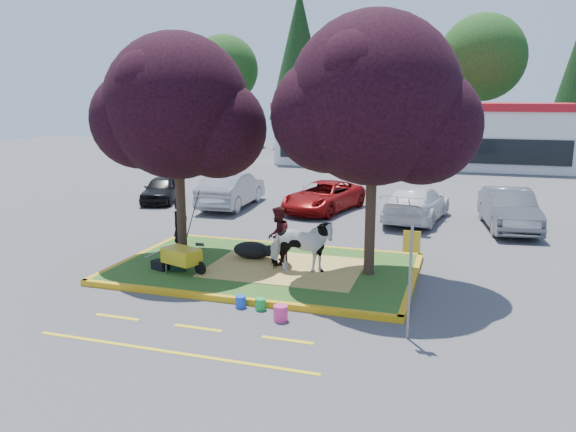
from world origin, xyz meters
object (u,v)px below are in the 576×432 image
(bucket_pink, at_px, (281,313))
(car_black, at_px, (162,189))
(sign_post, at_px, (410,268))
(wheelbarrow, at_px, (182,256))
(handler, at_px, (180,225))
(bucket_green, at_px, (260,304))
(calf, at_px, (252,250))
(cow, at_px, (301,246))
(bucket_blue, at_px, (241,302))
(car_silver, at_px, (232,189))

(bucket_pink, xyz_separation_m, car_black, (-9.78, 11.85, 0.43))
(sign_post, bearing_deg, car_black, 136.90)
(wheelbarrow, xyz_separation_m, sign_post, (6.22, -2.09, 0.87))
(wheelbarrow, relative_size, sign_post, 0.74)
(handler, relative_size, wheelbarrow, 0.86)
(car_black, bearing_deg, bucket_green, -67.11)
(calf, relative_size, sign_post, 0.47)
(cow, bearing_deg, bucket_green, 168.84)
(bucket_blue, bearing_deg, sign_post, -8.31)
(cow, distance_m, wheelbarrow, 3.23)
(handler, distance_m, car_silver, 7.81)
(handler, distance_m, car_black, 9.31)
(handler, xyz_separation_m, bucket_green, (3.99, -3.63, -0.79))
(handler, xyz_separation_m, car_black, (-5.14, 7.76, -0.32))
(handler, height_order, car_silver, handler)
(handler, bearing_deg, bucket_blue, -119.93)
(wheelbarrow, bearing_deg, cow, 36.20)
(sign_post, xyz_separation_m, car_black, (-12.53, 11.95, -0.89))
(sign_post, height_order, bucket_pink, sign_post)
(bucket_pink, bearing_deg, calf, 119.28)
(handler, xyz_separation_m, bucket_blue, (3.50, -3.63, -0.79))
(cow, height_order, calf, cow)
(wheelbarrow, height_order, car_silver, car_silver)
(car_silver, bearing_deg, calf, 114.28)
(calf, xyz_separation_m, car_silver, (-4.02, 7.87, 0.38))
(calf, relative_size, bucket_green, 4.25)
(car_silver, bearing_deg, bucket_blue, 111.36)
(cow, xyz_separation_m, wheelbarrow, (-3.08, -0.93, -0.29))
(sign_post, xyz_separation_m, bucket_green, (-3.40, 0.57, -1.36))
(bucket_pink, distance_m, bucket_blue, 1.23)
(wheelbarrow, xyz_separation_m, car_silver, (-2.73, 9.76, 0.16))
(sign_post, relative_size, car_black, 0.69)
(handler, xyz_separation_m, sign_post, (7.39, -4.20, 0.57))
(cow, distance_m, bucket_green, 2.59)
(car_silver, bearing_deg, wheelbarrow, 102.84)
(calf, distance_m, wheelbarrow, 2.30)
(calf, xyz_separation_m, wheelbarrow, (-1.29, -1.89, 0.22))
(wheelbarrow, relative_size, bucket_pink, 5.24)
(car_black, bearing_deg, calf, -62.20)
(calf, relative_size, car_black, 0.32)
(wheelbarrow, relative_size, bucket_blue, 6.56)
(bucket_green, relative_size, car_silver, 0.06)
(calf, height_order, bucket_blue, calf)
(bucket_green, height_order, car_silver, car_silver)
(wheelbarrow, bearing_deg, car_black, 142.01)
(sign_post, bearing_deg, bucket_pink, 178.49)
(bucket_green, distance_m, bucket_blue, 0.49)
(car_silver, bearing_deg, handler, 98.76)
(car_black, bearing_deg, bucket_blue, -68.65)
(bucket_blue, bearing_deg, handler, 133.92)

